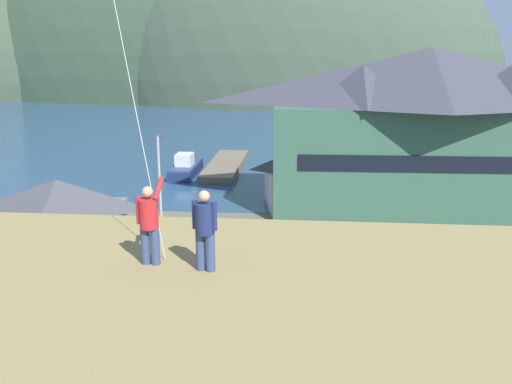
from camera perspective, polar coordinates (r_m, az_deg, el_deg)
name	(u,v)px	position (r m, az deg, el deg)	size (l,w,h in m)	color
ground_plane	(230,338)	(23.93, -2.71, -14.97)	(600.00, 600.00, 0.00)	#66604C
parking_lot_pad	(243,287)	(28.32, -1.34, -9.88)	(40.00, 20.00, 0.10)	gray
bay_water	(285,130)	(81.48, 3.00, 6.42)	(360.00, 84.00, 0.03)	navy
far_hill_east_peak	(165,95)	(143.96, -9.44, 9.88)	(98.43, 49.00, 78.10)	#334733
far_hill_center_saddle	(304,100)	(131.11, 4.99, 9.56)	(90.81, 50.99, 78.36)	#42513D
harbor_lodge	(427,125)	(42.53, 17.33, 6.65)	(23.89, 10.47, 11.91)	#38604C
storage_shed_near_lot	(60,229)	(30.14, -19.69, -3.60)	(7.25, 5.81, 5.41)	#756B5B
storage_shed_waterside	(304,175)	(41.86, 5.05, 1.73)	(6.88, 6.43, 4.70)	beige
wharf_dock	(225,166)	(55.33, -3.20, 2.77)	(3.20, 13.53, 0.70)	#70604C
moored_boat_wharfside	(186,168)	(52.96, -7.33, 2.53)	(2.19, 6.75, 2.16)	navy
parked_car_mid_row_far	(327,306)	(24.37, 7.36, -11.65)	(4.35, 2.36, 1.82)	black
parked_car_front_row_red	(386,270)	(28.52, 13.41, -7.89)	(4.28, 2.21, 1.82)	#236633
parked_car_back_row_left	(164,298)	(25.22, -9.59, -10.80)	(4.23, 2.10, 1.82)	#9EA3A8
parked_car_front_row_silver	(459,317)	(24.72, 20.34, -12.12)	(4.32, 2.29, 1.82)	silver
parked_car_mid_row_center	(512,263)	(31.50, 25.09, -6.73)	(4.36, 2.38, 1.82)	silver
parked_car_corner_spot	(28,313)	(25.42, -22.64, -11.59)	(4.22, 2.09, 1.82)	black
parking_light_pole	(160,183)	(33.22, -9.97, 0.88)	(0.24, 0.78, 6.74)	#ADADB2
person_kite_flyer	(149,222)	(11.91, -11.07, -3.08)	(0.53, 0.65, 1.86)	#384770
person_companion	(205,228)	(11.40, -5.35, -3.76)	(0.54, 0.40, 1.74)	#384770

